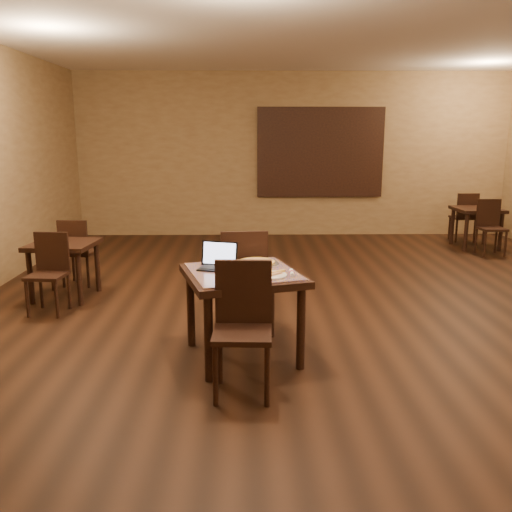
{
  "coord_description": "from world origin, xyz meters",
  "views": [
    {
      "loc": [
        -0.88,
        -5.22,
        1.88
      ],
      "look_at": [
        -0.8,
        -0.65,
        0.85
      ],
      "focal_mm": 38.0,
      "sensor_mm": 36.0,
      "label": 1
    }
  ],
  "objects_px": {
    "other_table_a": "(477,215)",
    "other_table_b_chair_near": "(50,268)",
    "chair_main_far": "(244,275)",
    "tiled_table": "(243,283)",
    "pizza_pan": "(256,264)",
    "other_table_a_chair_far": "(465,214)",
    "laptop": "(219,262)",
    "other_table_b_chair_far": "(77,249)",
    "other_table_b": "(64,252)",
    "other_table_a_chair_near": "(490,224)",
    "chair_main_near": "(243,320)"
  },
  "relations": [
    {
      "from": "other_table_a",
      "to": "other_table_a_chair_far",
      "type": "distance_m",
      "value": 0.51
    },
    {
      "from": "tiled_table",
      "to": "chair_main_near",
      "type": "distance_m",
      "value": 0.62
    },
    {
      "from": "tiled_table",
      "to": "other_table_b_chair_near",
      "type": "relative_size",
      "value": 1.33
    },
    {
      "from": "laptop",
      "to": "pizza_pan",
      "type": "height_order",
      "value": "laptop"
    },
    {
      "from": "laptop",
      "to": "other_table_a_chair_near",
      "type": "height_order",
      "value": "laptop"
    },
    {
      "from": "chair_main_far",
      "to": "other_table_a",
      "type": "relative_size",
      "value": 1.38
    },
    {
      "from": "tiled_table",
      "to": "chair_main_far",
      "type": "bearing_deg",
      "value": 73.44
    },
    {
      "from": "other_table_b_chair_far",
      "to": "other_table_a_chair_far",
      "type": "bearing_deg",
      "value": -149.85
    },
    {
      "from": "pizza_pan",
      "to": "other_table_b_chair_near",
      "type": "xyz_separation_m",
      "value": [
        -2.2,
        1.04,
        -0.28
      ]
    },
    {
      "from": "pizza_pan",
      "to": "other_table_b",
      "type": "bearing_deg",
      "value": 145.12
    },
    {
      "from": "other_table_b_chair_near",
      "to": "other_table_a_chair_far",
      "type": "bearing_deg",
      "value": 37.53
    },
    {
      "from": "laptop",
      "to": "tiled_table",
      "type": "bearing_deg",
      "value": -9.28
    },
    {
      "from": "tiled_table",
      "to": "other_table_a_chair_near",
      "type": "distance_m",
      "value": 5.63
    },
    {
      "from": "other_table_a",
      "to": "other_table_b_chair_near",
      "type": "distance_m",
      "value": 6.83
    },
    {
      "from": "other_table_a_chair_far",
      "to": "laptop",
      "type": "bearing_deg",
      "value": 49.49
    },
    {
      "from": "other_table_a_chair_near",
      "to": "other_table_b_chair_far",
      "type": "bearing_deg",
      "value": -164.45
    },
    {
      "from": "pizza_pan",
      "to": "other_table_a_chair_near",
      "type": "distance_m",
      "value": 5.38
    },
    {
      "from": "other_table_b_chair_near",
      "to": "other_table_b_chair_far",
      "type": "bearing_deg",
      "value": 96.08
    },
    {
      "from": "other_table_a",
      "to": "other_table_a_chair_near",
      "type": "xyz_separation_m",
      "value": [
        -0.0,
        -0.51,
        -0.07
      ]
    },
    {
      "from": "chair_main_far",
      "to": "laptop",
      "type": "distance_m",
      "value": 0.61
    },
    {
      "from": "tiled_table",
      "to": "other_table_b",
      "type": "distance_m",
      "value": 2.74
    },
    {
      "from": "pizza_pan",
      "to": "other_table_a_chair_far",
      "type": "bearing_deg",
      "value": 51.8
    },
    {
      "from": "tiled_table",
      "to": "other_table_b",
      "type": "bearing_deg",
      "value": 123.58
    },
    {
      "from": "other_table_a",
      "to": "other_table_b",
      "type": "xyz_separation_m",
      "value": [
        -6.0,
        -2.77,
        -0.01
      ]
    },
    {
      "from": "chair_main_far",
      "to": "other_table_b_chair_near",
      "type": "relative_size",
      "value": 1.18
    },
    {
      "from": "chair_main_far",
      "to": "other_table_a_chair_far",
      "type": "xyz_separation_m",
      "value": [
        3.91,
        4.45,
        -0.08
      ]
    },
    {
      "from": "other_table_b",
      "to": "laptop",
      "type": "bearing_deg",
      "value": -36.35
    },
    {
      "from": "tiled_table",
      "to": "other_table_b",
      "type": "relative_size",
      "value": 1.48
    },
    {
      "from": "laptop",
      "to": "other_table_b_chair_near",
      "type": "relative_size",
      "value": 0.44
    },
    {
      "from": "tiled_table",
      "to": "chair_main_far",
      "type": "xyz_separation_m",
      "value": [
        0.01,
        0.61,
        -0.09
      ]
    },
    {
      "from": "tiled_table",
      "to": "chair_main_far",
      "type": "relative_size",
      "value": 1.13
    },
    {
      "from": "other_table_a",
      "to": "chair_main_near",
      "type": "bearing_deg",
      "value": -127.95
    },
    {
      "from": "chair_main_near",
      "to": "other_table_b_chair_far",
      "type": "height_order",
      "value": "chair_main_near"
    },
    {
      "from": "laptop",
      "to": "other_table_b_chair_far",
      "type": "height_order",
      "value": "laptop"
    },
    {
      "from": "chair_main_near",
      "to": "laptop",
      "type": "bearing_deg",
      "value": 108.47
    },
    {
      "from": "pizza_pan",
      "to": "other_table_a",
      "type": "xyz_separation_m",
      "value": [
        3.79,
        4.31,
        -0.21
      ]
    },
    {
      "from": "laptop",
      "to": "other_table_b",
      "type": "relative_size",
      "value": 0.49
    },
    {
      "from": "chair_main_far",
      "to": "other_table_a_chair_far",
      "type": "height_order",
      "value": "chair_main_far"
    },
    {
      "from": "laptop",
      "to": "other_table_b_chair_far",
      "type": "bearing_deg",
      "value": 148.59
    },
    {
      "from": "pizza_pan",
      "to": "other_table_a_chair_far",
      "type": "xyz_separation_m",
      "value": [
        3.79,
        4.82,
        -0.27
      ]
    },
    {
      "from": "chair_main_near",
      "to": "chair_main_far",
      "type": "bearing_deg",
      "value": 92.46
    },
    {
      "from": "laptop",
      "to": "pizza_pan",
      "type": "relative_size",
      "value": 0.94
    },
    {
      "from": "chair_main_far",
      "to": "other_table_a",
      "type": "distance_m",
      "value": 5.55
    },
    {
      "from": "other_table_a_chair_near",
      "to": "other_table_b_chair_near",
      "type": "bearing_deg",
      "value": -156.08
    },
    {
      "from": "tiled_table",
      "to": "pizza_pan",
      "type": "relative_size",
      "value": 2.88
    },
    {
      "from": "chair_main_far",
      "to": "other_table_a_chair_near",
      "type": "relative_size",
      "value": 1.15
    },
    {
      "from": "chair_main_far",
      "to": "other_table_a",
      "type": "xyz_separation_m",
      "value": [
        3.91,
        3.94,
        -0.01
      ]
    },
    {
      "from": "other_table_a_chair_far",
      "to": "other_table_b_chair_far",
      "type": "xyz_separation_m",
      "value": [
        -6.01,
        -2.78,
        -0.01
      ]
    },
    {
      "from": "tiled_table",
      "to": "laptop",
      "type": "xyz_separation_m",
      "value": [
        -0.2,
        0.1,
        0.16
      ]
    },
    {
      "from": "other_table_b_chair_far",
      "to": "laptop",
      "type": "bearing_deg",
      "value": 136.32
    }
  ]
}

